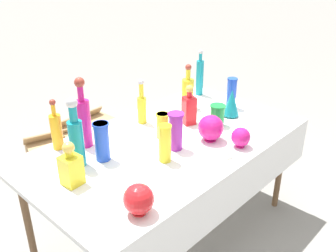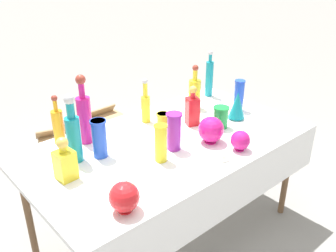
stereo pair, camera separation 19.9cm
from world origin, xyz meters
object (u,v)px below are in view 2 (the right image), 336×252
object	(u,v)px
tall_bottle_4	(84,116)
slender_vase_1	(174,130)
fluted_vase_0	(237,105)
slender_vase_2	(221,116)
square_decanter_1	(192,109)
tall_bottle_5	(73,133)
tall_bottle_1	(58,125)
slender_vase_3	(239,95)
round_bowl_1	(240,140)
slender_vase_4	(161,142)
round_bowl_2	(124,197)
tall_bottle_2	(146,105)
tall_bottle_3	(209,77)
round_bowl_0	(211,130)
slender_vase_0	(99,138)
slender_vase_5	(163,125)
cardboard_box_behind_right	(69,157)
tall_bottle_0	(195,92)
cardboard_box_behind_left	(100,138)
square_decanter_0	(65,162)

from	to	relation	value
tall_bottle_4	slender_vase_1	world-z (taller)	tall_bottle_4
fluted_vase_0	slender_vase_2	bearing A→B (deg)	-174.82
square_decanter_1	slender_vase_2	bearing A→B (deg)	-53.98
tall_bottle_4	tall_bottle_5	xyz separation A→B (m)	(-0.16, -0.16, -0.01)
tall_bottle_1	slender_vase_1	bearing A→B (deg)	-47.17
slender_vase_3	round_bowl_1	size ratio (longest dim) A/B	1.83
tall_bottle_4	slender_vase_4	distance (m)	0.53
square_decanter_1	slender_vase_3	xyz separation A→B (m)	(0.44, -0.05, 0.01)
slender_vase_4	round_bowl_2	world-z (taller)	slender_vase_4
tall_bottle_1	tall_bottle_2	xyz separation A→B (m)	(0.60, -0.11, -0.00)
slender_vase_3	square_decanter_1	bearing A→B (deg)	173.95
tall_bottle_3	slender_vase_1	bearing A→B (deg)	-149.76
tall_bottle_1	tall_bottle_3	world-z (taller)	tall_bottle_3
square_decanter_1	slender_vase_4	distance (m)	0.52
square_decanter_1	round_bowl_0	bearing A→B (deg)	-109.76
square_decanter_1	slender_vase_1	xyz separation A→B (m)	(-0.32, -0.17, 0.01)
slender_vase_0	slender_vase_3	bearing A→B (deg)	-4.74
slender_vase_1	slender_vase_2	xyz separation A→B (m)	(0.44, 0.01, -0.05)
tall_bottle_4	round_bowl_2	distance (m)	0.76
tall_bottle_2	square_decanter_1	size ratio (longest dim) A/B	1.13
fluted_vase_0	slender_vase_0	bearing A→B (deg)	169.39
slender_vase_5	cardboard_box_behind_right	distance (m)	1.32
tall_bottle_2	fluted_vase_0	size ratio (longest dim) A/B	1.58
tall_bottle_0	tall_bottle_3	distance (m)	0.29
square_decanter_1	cardboard_box_behind_left	size ratio (longest dim) A/B	0.50
slender_vase_4	tall_bottle_0	bearing A→B (deg)	31.43
fluted_vase_0	slender_vase_1	bearing A→B (deg)	-177.20
square_decanter_0	slender_vase_2	bearing A→B (deg)	-6.65
tall_bottle_0	round_bowl_0	world-z (taller)	tall_bottle_0
slender_vase_5	slender_vase_4	bearing A→B (deg)	-133.60
fluted_vase_0	cardboard_box_behind_left	xyz separation A→B (m)	(-0.35, 1.34, -0.68)
slender_vase_5	fluted_vase_0	size ratio (longest dim) A/B	0.84
tall_bottle_0	round_bowl_0	distance (m)	0.55
slender_vase_1	fluted_vase_0	xyz separation A→B (m)	(0.63, 0.03, -0.02)
tall_bottle_5	square_decanter_1	bearing A→B (deg)	-6.87
tall_bottle_3	slender_vase_0	world-z (taller)	tall_bottle_3
square_decanter_0	slender_vase_5	xyz separation A→B (m)	(0.69, 0.02, -0.01)
slender_vase_2	cardboard_box_behind_left	distance (m)	1.51
tall_bottle_0	slender_vase_5	size ratio (longest dim) A/B	1.99
tall_bottle_3	cardboard_box_behind_right	world-z (taller)	tall_bottle_3
tall_bottle_5	fluted_vase_0	size ratio (longest dim) A/B	2.04
tall_bottle_1	round_bowl_2	size ratio (longest dim) A/B	2.09
tall_bottle_1	cardboard_box_behind_right	world-z (taller)	tall_bottle_1
slender_vase_0	slender_vase_1	world-z (taller)	slender_vase_1
slender_vase_3	round_bowl_0	size ratio (longest dim) A/B	1.36
square_decanter_0	fluted_vase_0	size ratio (longest dim) A/B	1.23
square_decanter_0	slender_vase_3	distance (m)	1.40
slender_vase_0	tall_bottle_2	bearing A→B (deg)	21.81
slender_vase_4	cardboard_box_behind_right	size ratio (longest dim) A/B	0.41
tall_bottle_5	cardboard_box_behind_left	bearing A→B (deg)	54.30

